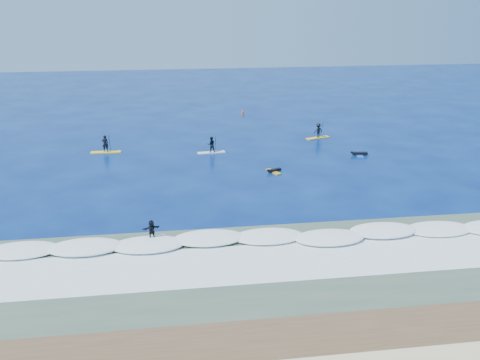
{
  "coord_description": "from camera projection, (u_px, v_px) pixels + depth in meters",
  "views": [
    {
      "loc": [
        -5.54,
        -41.82,
        15.47
      ],
      "look_at": [
        0.58,
        0.88,
        0.6
      ],
      "focal_mm": 40.0,
      "sensor_mm": 36.0,
      "label": 1
    }
  ],
  "objects": [
    {
      "name": "sup_paddler_left",
      "position": [
        105.0,
        146.0,
        55.56
      ],
      "size": [
        3.1,
        0.83,
        2.17
      ],
      "rotation": [
        0.0,
        0.0,
        -0.02
      ],
      "color": "yellow",
      "rests_on": "ground"
    },
    {
      "name": "wet_sand_strip",
      "position": [
        296.0,
        348.0,
        24.8
      ],
      "size": [
        90.0,
        5.0,
        0.08
      ],
      "primitive_type": "cube",
      "color": "#4E3524",
      "rests_on": "ground"
    },
    {
      "name": "sup_paddler_center",
      "position": [
        211.0,
        146.0,
        55.41
      ],
      "size": [
        2.9,
        0.97,
        2.0
      ],
      "rotation": [
        0.0,
        0.0,
        0.09
      ],
      "color": "silver",
      "rests_on": "ground"
    },
    {
      "name": "prone_paddler_far",
      "position": [
        359.0,
        154.0,
        54.75
      ],
      "size": [
        1.75,
        2.26,
        0.46
      ],
      "rotation": [
        0.0,
        0.0,
        1.44
      ],
      "color": "#174BB2",
      "rests_on": "ground"
    },
    {
      "name": "prone_paddler_near",
      "position": [
        274.0,
        171.0,
        49.52
      ],
      "size": [
        1.46,
        1.94,
        0.4
      ],
      "rotation": [
        0.0,
        0.0,
        1.95
      ],
      "color": "gold",
      "rests_on": "ground"
    },
    {
      "name": "breaking_wave",
      "position": [
        255.0,
        242.0,
        35.57
      ],
      "size": [
        40.0,
        6.0,
        0.3
      ],
      "primitive_type": "cube",
      "color": "white",
      "rests_on": "ground"
    },
    {
      "name": "marker_buoy",
      "position": [
        243.0,
        112.0,
        73.68
      ],
      "size": [
        0.29,
        0.29,
        0.68
      ],
      "rotation": [
        0.0,
        0.0,
        0.29
      ],
      "color": "#F95316",
      "rests_on": "ground"
    },
    {
      "name": "wave_surfer",
      "position": [
        152.0,
        231.0,
        35.3
      ],
      "size": [
        1.98,
        1.07,
        1.39
      ],
      "rotation": [
        0.0,
        0.0,
        0.3
      ],
      "color": "silver",
      "rests_on": "breaking_wave"
    },
    {
      "name": "ground",
      "position": [
        235.0,
        190.0,
        44.92
      ],
      "size": [
        160.0,
        160.0,
        0.0
      ],
      "primitive_type": "plane",
      "color": "#04174C",
      "rests_on": "ground"
    },
    {
      "name": "sup_paddler_right",
      "position": [
        318.0,
        132.0,
        61.17
      ],
      "size": [
        2.94,
        1.59,
        2.01
      ],
      "rotation": [
        0.0,
        0.0,
        0.33
      ],
      "color": "yellow",
      "rests_on": "ground"
    },
    {
      "name": "whitewater",
      "position": [
        263.0,
        263.0,
        32.76
      ],
      "size": [
        34.0,
        5.0,
        0.02
      ],
      "primitive_type": "cube",
      "color": "silver",
      "rests_on": "ground"
    },
    {
      "name": "shallow_water",
      "position": [
        266.0,
        270.0,
        31.82
      ],
      "size": [
        90.0,
        13.0,
        0.01
      ],
      "primitive_type": "cube",
      "color": "#384C3F",
      "rests_on": "ground"
    }
  ]
}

